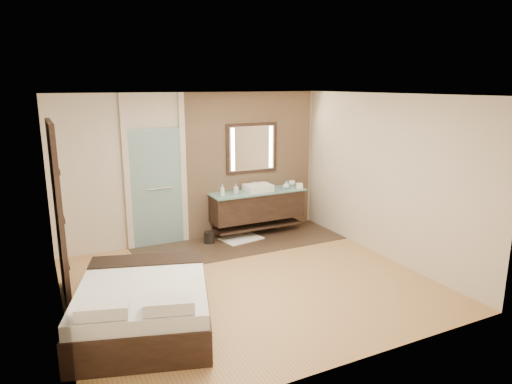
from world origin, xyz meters
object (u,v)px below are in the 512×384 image
mirror_unit (252,148)px  vanity (257,205)px  waste_bin (209,238)px  bed (144,305)px

mirror_unit → vanity: bearing=-90.0°
vanity → waste_bin: vanity is taller
mirror_unit → waste_bin: bearing=-163.3°
bed → waste_bin: (1.73, 2.44, -0.19)m
vanity → bed: 3.73m
bed → waste_bin: bed is taller
bed → vanity: bearing=59.4°
mirror_unit → bed: 4.12m
mirror_unit → bed: size_ratio=0.48×
waste_bin → bed: bearing=-125.3°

